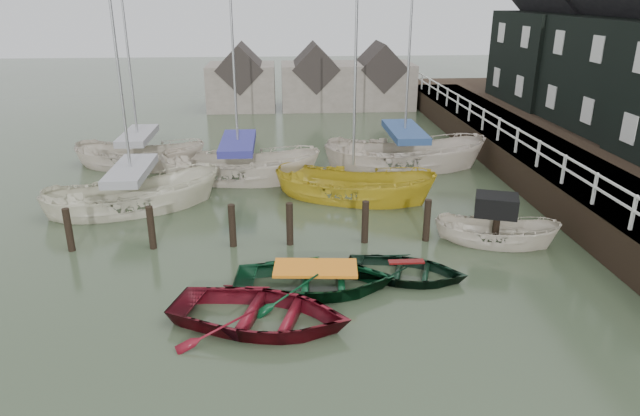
{
  "coord_description": "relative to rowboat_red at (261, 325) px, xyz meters",
  "views": [
    {
      "loc": [
        -1.41,
        -13.64,
        7.55
      ],
      "look_at": [
        -0.28,
        2.52,
        1.4
      ],
      "focal_mm": 32.0,
      "sensor_mm": 36.0,
      "label": 1
    }
  ],
  "objects": [
    {
      "name": "mooring_pilings",
      "position": [
        0.89,
        4.67,
        0.5
      ],
      "size": [
        13.72,
        0.22,
        1.8
      ],
      "color": "black",
      "rests_on": "ground"
    },
    {
      "name": "motorboat",
      "position": [
        7.35,
        4.3,
        0.11
      ],
      "size": [
        4.1,
        2.64,
        2.3
      ],
      "rotation": [
        0.0,
        0.0,
        1.23
      ],
      "color": "beige",
      "rests_on": "ground"
    },
    {
      "name": "rowboat_green",
      "position": [
        1.43,
        1.67,
        0.0
      ],
      "size": [
        4.54,
        3.42,
        0.89
      ],
      "primitive_type": "imported",
      "rotation": [
        0.0,
        0.0,
        1.49
      ],
      "color": "#083219",
      "rests_on": "ground"
    },
    {
      "name": "sailboat_d",
      "position": [
        6.18,
        12.91,
        0.06
      ],
      "size": [
        7.55,
        3.59,
        13.35
      ],
      "rotation": [
        0.0,
        0.0,
        1.45
      ],
      "color": "beige",
      "rests_on": "ground"
    },
    {
      "name": "sailboat_c",
      "position": [
        3.33,
        8.87,
        0.01
      ],
      "size": [
        6.83,
        4.59,
        10.91
      ],
      "rotation": [
        0.0,
        0.0,
        1.19
      ],
      "color": "gold",
      "rests_on": "ground"
    },
    {
      "name": "sailboat_b",
      "position": [
        -1.23,
        11.59,
        0.06
      ],
      "size": [
        7.29,
        3.76,
        11.6
      ],
      "rotation": [
        0.0,
        0.0,
        1.4
      ],
      "color": "beige",
      "rests_on": "ground"
    },
    {
      "name": "ground",
      "position": [
        2.0,
        1.67,
        0.0
      ],
      "size": [
        120.0,
        120.0,
        0.0
      ],
      "primitive_type": "plane",
      "color": "#2C3823",
      "rests_on": "ground"
    },
    {
      "name": "sailboat_a",
      "position": [
        -4.88,
        8.27,
        0.06
      ],
      "size": [
        6.85,
        4.33,
        11.82
      ],
      "rotation": [
        0.0,
        0.0,
        1.89
      ],
      "color": "beige",
      "rests_on": "ground"
    },
    {
      "name": "pier",
      "position": [
        11.48,
        11.67,
        0.71
      ],
      "size": [
        3.04,
        32.0,
        2.7
      ],
      "color": "black",
      "rests_on": "ground"
    },
    {
      "name": "far_sheds",
      "position": [
        2.83,
        27.67,
        1.86
      ],
      "size": [
        14.0,
        4.08,
        4.39
      ],
      "color": "#665B51",
      "rests_on": "ground"
    },
    {
      "name": "sailboat_e",
      "position": [
        -5.9,
        13.85,
        0.06
      ],
      "size": [
        6.63,
        3.65,
        10.29
      ],
      "rotation": [
        0.0,
        0.0,
        1.35
      ],
      "color": "beige",
      "rests_on": "ground"
    },
    {
      "name": "rowboat_dkgreen",
      "position": [
        4.0,
        2.15,
        0.0
      ],
      "size": [
        4.0,
        3.4,
        0.7
      ],
      "primitive_type": "imported",
      "rotation": [
        0.0,
        0.0,
        1.24
      ],
      "color": "black",
      "rests_on": "ground"
    },
    {
      "name": "rowboat_red",
      "position": [
        0.0,
        0.0,
        0.0
      ],
      "size": [
        5.16,
        4.31,
        0.92
      ],
      "primitive_type": "imported",
      "rotation": [
        0.0,
        0.0,
        1.28
      ],
      "color": "#5C0D17",
      "rests_on": "ground"
    }
  ]
}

